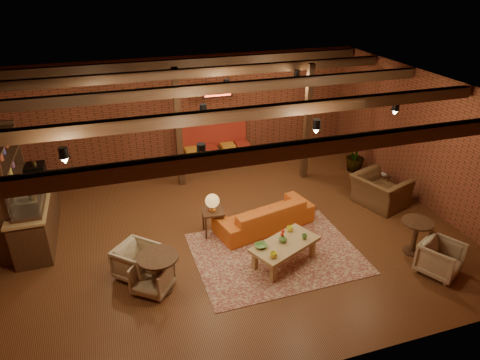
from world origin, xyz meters
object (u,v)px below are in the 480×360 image
object	(u,v)px
armchair_right	(381,186)
sofa	(264,215)
side_table_book	(380,176)
side_table_lamp	(212,204)
plant_tall	(360,123)
coffee_table	(284,245)
armchair_far	(441,257)
armchair_b	(152,276)
armchair_a	(137,260)
round_table_left	(159,267)
round_table_right	(416,232)

from	to	relation	value
armchair_right	sofa	bearing A→B (deg)	73.17
sofa	side_table_book	size ratio (longest dim) A/B	4.86
side_table_lamp	plant_tall	world-z (taller)	plant_tall
side_table_lamp	side_table_book	world-z (taller)	side_table_lamp
coffee_table	armchair_right	size ratio (longest dim) A/B	1.30
armchair_far	plant_tall	distance (m)	4.85
armchair_b	side_table_book	distance (m)	6.69
coffee_table	armchair_a	distance (m)	2.89
round_table_left	armchair_far	bearing A→B (deg)	-12.04
round_table_left	coffee_table	bearing A→B (deg)	1.59
coffee_table	round_table_right	size ratio (longest dim) A/B	2.08
round_table_right	side_table_lamp	bearing A→B (deg)	152.78
sofa	armchair_far	xyz separation A→B (m)	(2.70, -2.56, 0.04)
armchair_a	armchair_far	distance (m)	5.88
coffee_table	round_table_right	bearing A→B (deg)	-9.98
side_table_book	armchair_a	bearing A→B (deg)	-165.60
side_table_lamp	armchair_far	size ratio (longest dim) A/B	1.34
side_table_book	plant_tall	size ratio (longest dim) A/B	0.16
side_table_lamp	armchair_far	bearing A→B (deg)	-34.70
side_table_book	armchair_far	world-z (taller)	armchair_far
round_table_left	plant_tall	size ratio (longest dim) A/B	0.27
armchair_a	armchair_far	size ratio (longest dim) A/B	0.99
round_table_right	armchair_far	distance (m)	0.73
armchair_right	plant_tall	world-z (taller)	plant_tall
side_table_lamp	armchair_b	distance (m)	2.20
sofa	plant_tall	world-z (taller)	plant_tall
sofa	side_table_lamp	size ratio (longest dim) A/B	2.29
round_table_left	plant_tall	distance (m)	7.18
coffee_table	round_table_right	world-z (taller)	round_table_right
armchair_a	armchair_far	bearing A→B (deg)	-63.23
armchair_a	plant_tall	xyz separation A→B (m)	(6.54, 2.95, 1.09)
coffee_table	round_table_left	world-z (taller)	round_table_left
side_table_book	plant_tall	bearing A→B (deg)	90.00
side_table_lamp	round_table_left	size ratio (longest dim) A/B	1.27
round_table_left	armchair_a	xyz separation A→B (m)	(-0.35, 0.56, -0.16)
round_table_right	plant_tall	world-z (taller)	plant_tall
round_table_left	sofa	bearing A→B (deg)	28.95
armchair_right	armchair_b	bearing A→B (deg)	85.54
side_table_book	plant_tall	xyz separation A→B (m)	(0.00, 1.27, 1.05)
armchair_a	plant_tall	world-z (taller)	plant_tall
sofa	round_table_right	world-z (taller)	round_table_right
round_table_right	side_table_book	bearing A→B (deg)	70.28
round_table_left	round_table_right	world-z (taller)	round_table_left
armchair_a	armchair_right	world-z (taller)	armchair_right
armchair_right	plant_tall	size ratio (longest dim) A/B	0.41
coffee_table	armchair_far	bearing A→B (deg)	-23.20
coffee_table	side_table_lamp	distance (m)	1.87
coffee_table	armchair_b	bearing A→B (deg)	-179.49
round_table_left	side_table_book	xyz separation A→B (m)	(6.19, 2.24, -0.12)
coffee_table	side_table_lamp	bearing A→B (deg)	126.10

